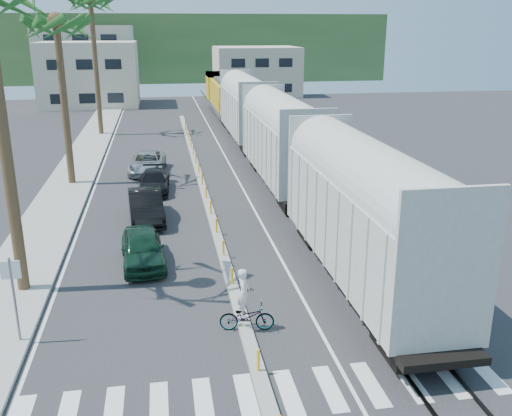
{
  "coord_description": "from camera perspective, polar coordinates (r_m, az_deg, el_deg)",
  "views": [
    {
      "loc": [
        -2.49,
        -15.31,
        9.81
      ],
      "look_at": [
        1.6,
        8.83,
        2.0
      ],
      "focal_mm": 40.0,
      "sensor_mm": 36.0,
      "label": 1
    }
  ],
  "objects": [
    {
      "name": "cyclist",
      "position": [
        19.43,
        -1.0,
        -10.24
      ],
      "size": [
        1.19,
        2.03,
        2.24
      ],
      "rotation": [
        0.0,
        0.0,
        1.42
      ],
      "color": "#9EA0A5",
      "rests_on": "ground"
    },
    {
      "name": "lane_markings",
      "position": [
        41.48,
        -8.9,
        3.8
      ],
      "size": [
        9.42,
        90.0,
        0.01
      ],
      "color": "silver",
      "rests_on": "ground"
    },
    {
      "name": "rails",
      "position": [
        45.03,
        0.18,
        5.14
      ],
      "size": [
        1.56,
        100.0,
        0.06
      ],
      "color": "black",
      "rests_on": "ground"
    },
    {
      "name": "median",
      "position": [
        36.67,
        -5.39,
        2.23
      ],
      "size": [
        0.45,
        60.0,
        0.85
      ],
      "color": "gray",
      "rests_on": "ground"
    },
    {
      "name": "hillside",
      "position": [
        115.4,
        -8.71,
        15.6
      ],
      "size": [
        80.0,
        20.0,
        12.0
      ],
      "primitive_type": "cube",
      "color": "#385628",
      "rests_on": "ground"
    },
    {
      "name": "street_sign",
      "position": [
        19.6,
        -23.13,
        -7.41
      ],
      "size": [
        0.6,
        0.08,
        3.0
      ],
      "color": "slate",
      "rests_on": "ground"
    },
    {
      "name": "ground",
      "position": [
        18.35,
        -0.33,
        -14.62
      ],
      "size": [
        140.0,
        140.0,
        0.0
      ],
      "primitive_type": "plane",
      "color": "#28282B",
      "rests_on": "ground"
    },
    {
      "name": "sidewalk",
      "position": [
        41.9,
        -17.62,
        3.41
      ],
      "size": [
        3.0,
        90.0,
        0.15
      ],
      "primitive_type": "cube",
      "color": "gray",
      "rests_on": "ground"
    },
    {
      "name": "freight_train",
      "position": [
        41.52,
        0.92,
        8.11
      ],
      "size": [
        3.0,
        60.94,
        5.85
      ],
      "color": "#B3B1A4",
      "rests_on": "ground"
    },
    {
      "name": "buildings",
      "position": [
        87.22,
        -12.55,
        13.7
      ],
      "size": [
        38.0,
        27.0,
        10.0
      ],
      "color": "#B8AA92",
      "rests_on": "ground"
    },
    {
      "name": "palm_trees",
      "position": [
        38.43,
        -19.0,
        18.27
      ],
      "size": [
        3.5,
        37.2,
        13.75
      ],
      "color": "brown",
      "rests_on": "ground"
    },
    {
      "name": "car_lead",
      "position": [
        24.97,
        -11.29,
        -3.95
      ],
      "size": [
        2.46,
        4.67,
        1.5
      ],
      "primitive_type": "imported",
      "rotation": [
        0.0,
        0.0,
        0.08
      ],
      "color": "black",
      "rests_on": "ground"
    },
    {
      "name": "crosswalk",
      "position": [
        16.71,
        0.84,
        -18.22
      ],
      "size": [
        14.0,
        2.2,
        0.01
      ],
      "primitive_type": "cube",
      "color": "silver",
      "rests_on": "ground"
    },
    {
      "name": "car_second",
      "position": [
        30.5,
        -10.97,
        0.18
      ],
      "size": [
        2.48,
        5.15,
        1.61
      ],
      "primitive_type": "imported",
      "rotation": [
        0.0,
        0.0,
        0.08
      ],
      "color": "black",
      "rests_on": "ground"
    },
    {
      "name": "car_third",
      "position": [
        35.89,
        -10.16,
        2.63
      ],
      "size": [
        2.2,
        4.66,
        1.31
      ],
      "primitive_type": "imported",
      "rotation": [
        0.0,
        0.0,
        -0.04
      ],
      "color": "black",
      "rests_on": "ground"
    },
    {
      "name": "car_rear",
      "position": [
        40.77,
        -10.84,
        4.47
      ],
      "size": [
        3.21,
        5.5,
        1.42
      ],
      "primitive_type": "imported",
      "rotation": [
        0.0,
        0.0,
        -0.08
      ],
      "color": "#A4A7A9",
      "rests_on": "ground"
    }
  ]
}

